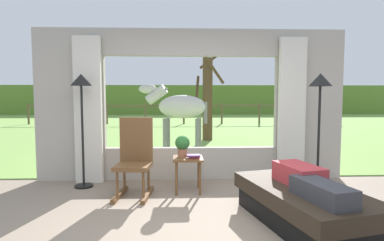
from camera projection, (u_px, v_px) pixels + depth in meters
The scene contains 17 objects.
ground_plane at pixel (199, 239), 3.07m from camera, with size 12.00×12.00×0.00m, color gray.
back_wall_with_window at pixel (191, 107), 5.22m from camera, with size 5.20×0.12×2.55m.
curtain_panel_left at pixel (88, 110), 5.02m from camera, with size 0.44×0.10×2.40m, color silver.
curtain_panel_right at pixel (292, 110), 5.15m from camera, with size 0.44×0.10×2.40m, color silver.
outdoor_pasture_lawn at pixel (184, 124), 16.18m from camera, with size 36.00×21.68×0.02m, color #759E47.
distant_hill_ridge at pixel (182, 100), 25.89m from camera, with size 36.00×2.00×2.40m, color olive.
recliner_sofa at pixel (303, 205), 3.40m from camera, with size 1.28×1.86×0.42m.
reclining_person at pixel (305, 179), 3.33m from camera, with size 0.47×1.43×0.22m.
rocking_chair at pixel (135, 157), 4.42m from camera, with size 0.52×0.72×1.12m.
side_table at pixel (188, 164), 4.56m from camera, with size 0.44×0.44×0.52m.
potted_plant at pixel (182, 145), 4.59m from camera, with size 0.22×0.22×0.32m.
book_stack at pixel (194, 156), 4.49m from camera, with size 0.20×0.15×0.05m.
floor_lamp_left at pixel (82, 96), 4.73m from camera, with size 0.32×0.32×1.77m.
floor_lamp_right at pixel (320, 97), 4.34m from camera, with size 0.32×0.32×1.75m.
horse at pixel (179, 107), 7.91m from camera, with size 1.82×0.80×1.73m.
pasture_tree at pixel (208, 97), 9.90m from camera, with size 1.16×1.27×3.07m.
pasture_fence_line at pixel (184, 110), 16.05m from camera, with size 16.10×0.10×1.10m.
Camera 1 is at (-0.18, -2.96, 1.41)m, focal length 28.70 mm.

